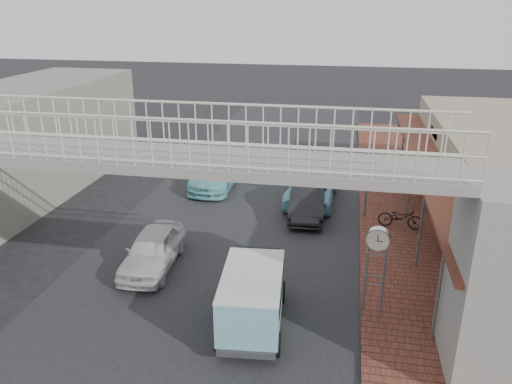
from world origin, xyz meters
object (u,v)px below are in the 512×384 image
at_px(angkot_curb, 312,188).
at_px(dark_sedan, 307,200).
at_px(street_clock, 378,243).
at_px(arrow_sign, 386,165).
at_px(white_hatchback, 153,250).
at_px(motorcycle_near, 400,217).
at_px(angkot_far, 217,173).
at_px(motorcycle_far, 371,168).
at_px(angkot_van, 253,291).

bearing_deg(angkot_curb, dark_sedan, 90.56).
xyz_separation_m(dark_sedan, street_clock, (2.56, -7.26, 1.75)).
bearing_deg(arrow_sign, white_hatchback, -131.01).
bearing_deg(arrow_sign, street_clock, -80.20).
relative_size(dark_sedan, motorcycle_near, 2.34).
height_order(angkot_far, arrow_sign, arrow_sign).
xyz_separation_m(dark_sedan, angkot_far, (-4.80, 2.80, 0.01)).
relative_size(dark_sedan, street_clock, 1.47).
height_order(motorcycle_near, motorcycle_far, motorcycle_near).
relative_size(white_hatchback, dark_sedan, 0.94).
height_order(angkot_van, motorcycle_near, angkot_van).
relative_size(angkot_curb, motorcycle_near, 2.63).
distance_m(dark_sedan, angkot_curb, 1.62).
xyz_separation_m(angkot_van, motorcycle_near, (4.64, 7.44, -0.58)).
xyz_separation_m(white_hatchback, angkot_curb, (4.92, 7.22, -0.02)).
distance_m(angkot_van, motorcycle_near, 8.79).
distance_m(white_hatchback, motorcycle_near, 9.92).
xyz_separation_m(angkot_curb, motorcycle_near, (3.81, -2.51, -0.08)).
relative_size(street_clock, arrow_sign, 0.94).
bearing_deg(motorcycle_far, angkot_curb, 138.43).
xyz_separation_m(dark_sedan, angkot_van, (-0.79, -8.33, 0.47)).
bearing_deg(angkot_far, arrow_sign, -18.87).
height_order(white_hatchback, street_clock, street_clock).
height_order(motorcycle_near, street_clock, street_clock).
distance_m(angkot_van, street_clock, 3.74).
bearing_deg(angkot_far, street_clock, -52.65).
bearing_deg(motorcycle_far, dark_sedan, 147.31).
height_order(dark_sedan, street_clock, street_clock).
bearing_deg(angkot_curb, white_hatchback, 57.86).
relative_size(angkot_van, street_clock, 1.36).
bearing_deg(street_clock, white_hatchback, 176.86).
height_order(angkot_van, street_clock, street_clock).
xyz_separation_m(angkot_van, street_clock, (3.35, 1.06, 1.28)).
distance_m(white_hatchback, angkot_far, 8.40).
xyz_separation_m(motorcycle_near, motorcycle_far, (-0.99, 6.26, -0.01)).
height_order(white_hatchback, angkot_curb, white_hatchback).
relative_size(angkot_far, angkot_van, 1.24).
distance_m(angkot_curb, arrow_sign, 4.02).
bearing_deg(arrow_sign, angkot_far, 174.56).
bearing_deg(dark_sedan, angkot_far, 146.81).
bearing_deg(arrow_sign, motorcycle_near, -34.00).
relative_size(angkot_curb, street_clock, 1.65).
distance_m(angkot_van, arrow_sign, 9.22).
distance_m(white_hatchback, arrow_sign, 9.91).
bearing_deg(angkot_curb, arrow_sign, 153.12).
xyz_separation_m(white_hatchback, angkot_far, (0.07, 8.40, 0.03)).
bearing_deg(angkot_curb, motorcycle_far, -124.82).
bearing_deg(motorcycle_near, street_clock, 175.72).
distance_m(motorcycle_far, arrow_sign, 5.83).
relative_size(motorcycle_near, motorcycle_far, 1.18).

